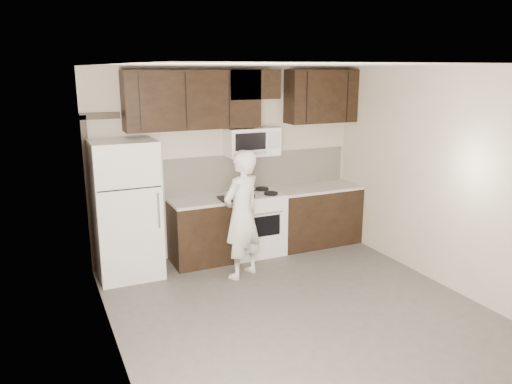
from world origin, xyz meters
TOP-DOWN VIEW (x-y plane):
  - floor at (0.00, 0.00)m, footprint 4.50×4.50m
  - back_wall at (0.00, 2.25)m, footprint 4.00×0.00m
  - ceiling at (0.00, 0.00)m, footprint 4.50×4.50m
  - counter_run at (0.60, 1.94)m, footprint 2.95×0.64m
  - stove at (0.30, 1.94)m, footprint 0.76×0.66m
  - backsplash at (0.50, 2.24)m, footprint 2.90×0.02m
  - upper_cabinets at (0.21, 2.08)m, footprint 3.48×0.35m
  - microwave at (0.30, 2.06)m, footprint 0.76×0.42m
  - refrigerator at (-1.55, 1.89)m, footprint 0.80×0.76m
  - door_trim at (-1.92, 2.21)m, footprint 0.50×0.08m
  - saucepan at (0.12, 1.79)m, footprint 0.27×0.16m
  - baking_tray at (-0.09, 1.78)m, footprint 0.43×0.33m
  - pizza at (-0.09, 1.78)m, footprint 0.29×0.29m
  - person at (-0.21, 1.24)m, footprint 0.73×0.63m

SIDE VIEW (x-z plane):
  - floor at x=0.00m, z-range 0.00..0.00m
  - counter_run at x=0.60m, z-range 0.00..0.91m
  - stove at x=0.30m, z-range -0.01..0.93m
  - person at x=-0.21m, z-range 0.00..1.68m
  - refrigerator at x=-1.55m, z-range 0.00..1.80m
  - baking_tray at x=-0.09m, z-range 0.91..0.93m
  - pizza at x=-0.09m, z-range 0.93..0.95m
  - saucepan at x=0.12m, z-range 0.90..1.05m
  - backsplash at x=0.50m, z-range 0.91..1.45m
  - door_trim at x=-1.92m, z-range 0.19..2.31m
  - back_wall at x=0.00m, z-range -0.65..3.35m
  - microwave at x=0.30m, z-range 1.45..1.85m
  - upper_cabinets at x=0.21m, z-range 1.89..2.67m
  - ceiling at x=0.00m, z-range 2.70..2.70m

